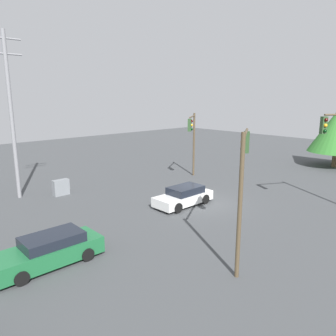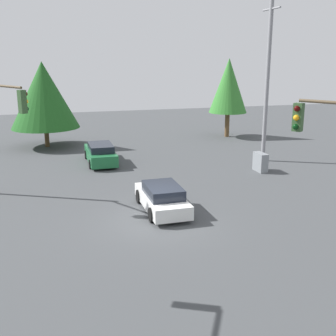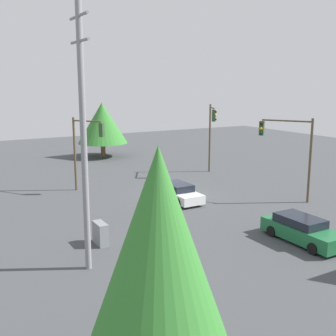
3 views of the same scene
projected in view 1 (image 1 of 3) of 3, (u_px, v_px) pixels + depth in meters
The scene contains 7 objects.
ground_plane at pixel (202, 203), 23.02m from camera, with size 80.00×80.00×0.00m, color #424447.
sedan_white at pixel (184, 196), 22.44m from camera, with size 4.30×1.87×1.30m.
sedan_green at pixel (49, 251), 14.50m from camera, with size 4.72×1.89×1.38m.
traffic_signal_main at pixel (243, 172), 14.17m from camera, with size 3.35×2.22×6.04m.
traffic_signal_cross at pixel (192, 135), 29.13m from camera, with size 2.48×1.82×5.83m.
utility_pole_tall at pixel (11, 113), 22.94m from camera, with size 2.20×0.28×11.75m.
electrical_cabinet at pixel (61, 187), 24.71m from camera, with size 1.19×0.50×1.20m, color gray.
Camera 1 is at (16.69, 14.44, 7.39)m, focal length 35.00 mm.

